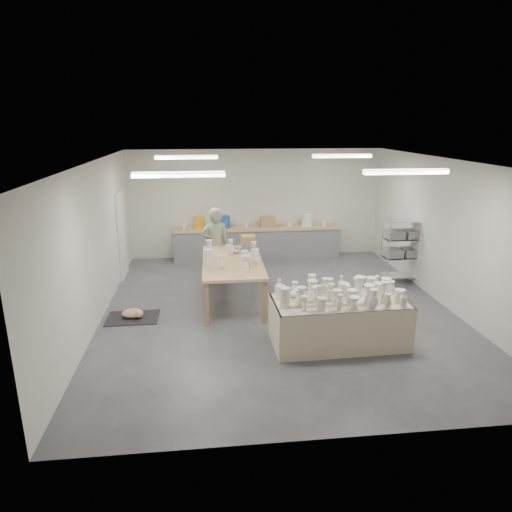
{
  "coord_description": "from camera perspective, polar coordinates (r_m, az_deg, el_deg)",
  "views": [
    {
      "loc": [
        -1.42,
        -8.56,
        3.71
      ],
      "look_at": [
        -0.41,
        0.38,
        1.05
      ],
      "focal_mm": 32.0,
      "sensor_mm": 36.0,
      "label": 1
    }
  ],
  "objects": [
    {
      "name": "drying_table",
      "position": [
        8.03,
        10.3,
        -7.75
      ],
      "size": [
        2.3,
        1.14,
        1.18
      ],
      "rotation": [
        0.0,
        0.0,
        0.03
      ],
      "color": "olive",
      "rests_on": "ground"
    },
    {
      "name": "rug",
      "position": [
        9.35,
        -15.14,
        -7.46
      ],
      "size": [
        1.0,
        0.7,
        0.02
      ],
      "primitive_type": "cube",
      "color": "black",
      "rests_on": "ground"
    },
    {
      "name": "wire_shelf",
      "position": [
        11.33,
        17.83,
        1.39
      ],
      "size": [
        0.88,
        0.48,
        1.8
      ],
      "color": "silver",
      "rests_on": "ground"
    },
    {
      "name": "red_stool",
      "position": [
        11.23,
        -5.06,
        -1.54
      ],
      "size": [
        0.4,
        0.4,
        0.29
      ],
      "rotation": [
        0.0,
        0.0,
        0.4
      ],
      "color": "#A61721",
      "rests_on": "ground"
    },
    {
      "name": "back_counter",
      "position": [
        12.74,
        0.1,
        1.8
      ],
      "size": [
        4.6,
        0.6,
        1.24
      ],
      "color": "tan",
      "rests_on": "ground"
    },
    {
      "name": "room",
      "position": [
        8.9,
        2.15,
        5.73
      ],
      "size": [
        8.0,
        8.02,
        3.0
      ],
      "color": "#424449",
      "rests_on": "ground"
    },
    {
      "name": "work_table",
      "position": [
        9.61,
        -2.78,
        -0.48
      ],
      "size": [
        1.26,
        2.48,
        1.29
      ],
      "rotation": [
        0.0,
        0.0,
        -0.01
      ],
      "color": "tan",
      "rests_on": "ground"
    },
    {
      "name": "potter",
      "position": [
        10.78,
        -5.1,
        1.33
      ],
      "size": [
        0.69,
        0.47,
        1.82
      ],
      "primitive_type": "imported",
      "rotation": [
        0.0,
        0.0,
        3.2
      ],
      "color": "gray",
      "rests_on": "ground"
    },
    {
      "name": "cat",
      "position": [
        9.3,
        -15.08,
        -6.92
      ],
      "size": [
        0.43,
        0.32,
        0.18
      ],
      "rotation": [
        0.0,
        0.0,
        -0.03
      ],
      "color": "white",
      "rests_on": "rug"
    }
  ]
}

